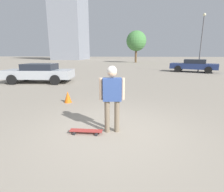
% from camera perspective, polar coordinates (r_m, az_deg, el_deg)
% --- Properties ---
extents(ground_plane, '(220.00, 220.00, 0.00)m').
position_cam_1_polar(ground_plane, '(4.64, 0.00, -11.49)').
color(ground_plane, gray).
extents(person, '(0.27, 0.62, 1.69)m').
position_cam_1_polar(person, '(4.30, 0.00, 1.13)').
color(person, '#7A6B56').
rests_on(person, ground_plane).
extents(skateboard, '(0.27, 0.84, 0.09)m').
position_cam_1_polar(skateboard, '(4.55, -8.47, -11.23)').
color(skateboard, '#A5332D').
rests_on(skateboard, ground_plane).
extents(car_parked_near, '(2.31, 4.71, 1.31)m').
position_cam_1_polar(car_parked_near, '(13.15, -22.65, 7.09)').
color(car_parked_near, '#ADB2B7').
rests_on(car_parked_near, ground_plane).
extents(car_parked_far, '(3.38, 5.03, 1.37)m').
position_cam_1_polar(car_parked_far, '(21.13, 25.14, 9.07)').
color(car_parked_far, navy).
rests_on(car_parked_far, ground_plane).
extents(building_block_distant, '(12.89, 9.40, 28.86)m').
position_cam_1_polar(building_block_distant, '(64.12, -13.70, 24.55)').
color(building_block_distant, gray).
rests_on(building_block_distant, ground_plane).
extents(tree_distant, '(4.34, 4.34, 6.84)m').
position_cam_1_polar(tree_distant, '(40.36, 7.94, 17.37)').
color(tree_distant, brown).
rests_on(tree_distant, ground_plane).
extents(traffic_cone, '(0.31, 0.31, 0.46)m').
position_cam_1_polar(traffic_cone, '(7.43, -14.23, -0.32)').
color(traffic_cone, orange).
rests_on(traffic_cone, ground_plane).
extents(lamp_post, '(0.28, 0.28, 5.86)m').
position_cam_1_polar(lamp_post, '(20.85, 27.24, 16.25)').
color(lamp_post, '#59595E').
rests_on(lamp_post, ground_plane).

